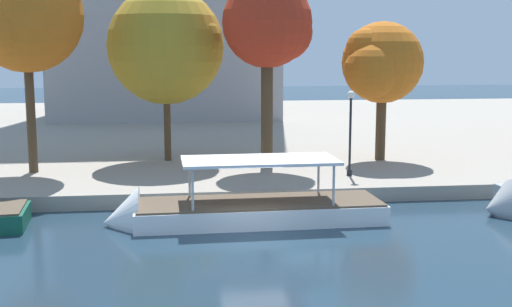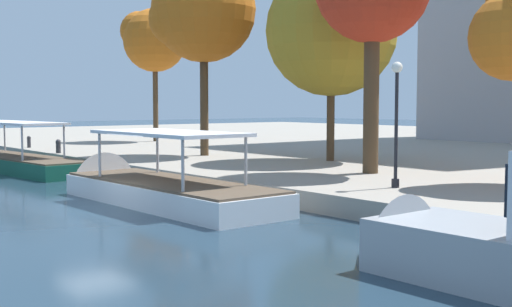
{
  "view_description": "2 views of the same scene",
  "coord_description": "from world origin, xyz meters",
  "px_view_note": "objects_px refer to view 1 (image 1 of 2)",
  "views": [
    {
      "loc": [
        -2.98,
        -23.28,
        6.83
      ],
      "look_at": [
        0.98,
        7.14,
        2.08
      ],
      "focal_mm": 45.76,
      "sensor_mm": 36.0,
      "label": 1
    },
    {
      "loc": [
        20.68,
        -9.81,
        3.55
      ],
      "look_at": [
        1.21,
        5.83,
        1.7
      ],
      "focal_mm": 47.09,
      "sensor_mm": 36.0,
      "label": 2
    }
  ],
  "objects_px": {
    "lamp_post": "(350,126)",
    "tree_5": "(26,15)",
    "tree_0": "(272,25)",
    "tour_boat_1": "(231,215)",
    "tree_3": "(166,43)",
    "tree_1": "(379,63)"
  },
  "relations": [
    {
      "from": "lamp_post",
      "to": "tree_5",
      "type": "height_order",
      "value": "tree_5"
    },
    {
      "from": "lamp_post",
      "to": "tree_0",
      "type": "xyz_separation_m",
      "value": [
        -3.53,
        2.96,
        5.06
      ]
    },
    {
      "from": "tree_0",
      "to": "tree_5",
      "type": "xyz_separation_m",
      "value": [
        -12.42,
        -0.1,
        0.43
      ]
    },
    {
      "from": "tour_boat_1",
      "to": "tree_0",
      "type": "relative_size",
      "value": 1.12
    },
    {
      "from": "tour_boat_1",
      "to": "lamp_post",
      "type": "bearing_deg",
      "value": -139.55
    },
    {
      "from": "tree_0",
      "to": "tree_3",
      "type": "xyz_separation_m",
      "value": [
        -5.52,
        2.83,
        -0.92
      ]
    },
    {
      "from": "tree_0",
      "to": "tree_5",
      "type": "relative_size",
      "value": 0.93
    },
    {
      "from": "tour_boat_1",
      "to": "tree_1",
      "type": "distance_m",
      "value": 14.99
    },
    {
      "from": "tree_1",
      "to": "tree_3",
      "type": "bearing_deg",
      "value": 173.16
    },
    {
      "from": "tour_boat_1",
      "to": "lamp_post",
      "type": "relative_size",
      "value": 2.64
    },
    {
      "from": "tree_3",
      "to": "tree_5",
      "type": "relative_size",
      "value": 0.9
    },
    {
      "from": "tree_1",
      "to": "tour_boat_1",
      "type": "bearing_deg",
      "value": -132.67
    },
    {
      "from": "tree_0",
      "to": "tree_1",
      "type": "distance_m",
      "value": 6.81
    },
    {
      "from": "tour_boat_1",
      "to": "tree_5",
      "type": "height_order",
      "value": "tree_5"
    },
    {
      "from": "tree_1",
      "to": "tree_5",
      "type": "relative_size",
      "value": 0.73
    },
    {
      "from": "tree_3",
      "to": "tree_5",
      "type": "height_order",
      "value": "tree_5"
    },
    {
      "from": "tour_boat_1",
      "to": "tree_1",
      "type": "bearing_deg",
      "value": -133.69
    },
    {
      "from": "tree_0",
      "to": "tree_1",
      "type": "xyz_separation_m",
      "value": [
        6.35,
        1.4,
        -2.04
      ]
    },
    {
      "from": "tree_0",
      "to": "tree_3",
      "type": "relative_size",
      "value": 1.03
    },
    {
      "from": "tree_3",
      "to": "tree_5",
      "type": "bearing_deg",
      "value": -157.0
    },
    {
      "from": "tour_boat_1",
      "to": "lamp_post",
      "type": "distance_m",
      "value": 9.18
    },
    {
      "from": "lamp_post",
      "to": "tree_0",
      "type": "relative_size",
      "value": 0.42
    }
  ]
}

